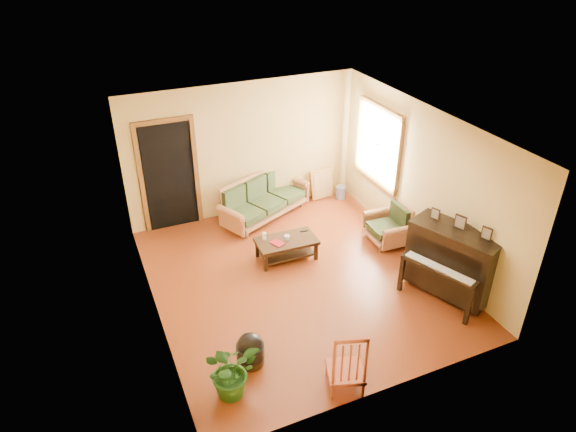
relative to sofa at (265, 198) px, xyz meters
name	(u,v)px	position (x,y,z in m)	size (l,w,h in m)	color
floor	(298,279)	(-0.26, -2.10, -0.40)	(5.00, 5.00, 0.00)	#5B200C
doorway	(169,177)	(-1.71, 0.38, 0.62)	(1.08, 0.16, 2.05)	black
window	(379,145)	(1.95, -0.80, 1.10)	(0.12, 1.36, 1.46)	white
sofa	(265,198)	(0.00, 0.00, 0.00)	(1.88, 0.79, 0.81)	#A1633B
coffee_table	(286,249)	(-0.19, -1.47, -0.22)	(1.02, 0.56, 0.37)	black
armchair	(387,224)	(1.66, -1.73, -0.03)	(0.71, 0.75, 0.75)	#A1633B
piano	(451,263)	(1.72, -3.36, 0.18)	(0.78, 1.32, 1.16)	black
footstool	(250,353)	(-1.58, -3.51, -0.23)	(0.37, 0.37, 0.35)	black
red_chair	(346,357)	(-0.62, -4.33, 0.07)	(0.45, 0.49, 0.95)	#9B3B1C
leaning_frame	(322,184)	(1.36, 0.26, -0.07)	(0.50, 0.11, 0.66)	#B9853D
ceramic_crock	(341,192)	(1.72, 0.10, -0.27)	(0.21, 0.21, 0.26)	#313E94
potted_plant	(231,371)	(-1.96, -3.88, -0.04)	(0.66, 0.57, 0.73)	#205017
book	(274,245)	(-0.45, -1.56, -0.02)	(0.16, 0.22, 0.02)	maroon
candle	(264,236)	(-0.52, -1.30, 0.03)	(0.07, 0.07, 0.12)	white
glass_jar	(287,237)	(-0.17, -1.45, 0.00)	(0.10, 0.10, 0.07)	silver
remote	(304,231)	(0.20, -1.34, -0.02)	(0.14, 0.04, 0.01)	black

